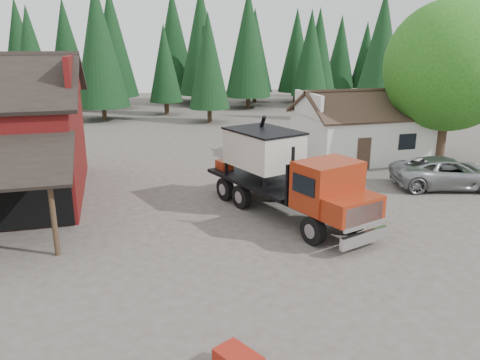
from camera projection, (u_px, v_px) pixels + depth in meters
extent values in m
plane|color=#4C453C|center=(217.00, 261.00, 16.87)|extent=(120.00, 120.00, 0.00)
cube|color=maroon|center=(73.00, 76.00, 23.14)|extent=(0.25, 7.00, 2.00)
cylinder|color=#382619|center=(54.00, 220.00, 16.99)|extent=(0.20, 0.20, 2.80)
cube|color=silver|center=(361.00, 136.00, 31.77)|extent=(8.00, 6.00, 3.00)
cube|color=#38281E|center=(376.00, 105.00, 29.74)|extent=(8.60, 3.42, 1.80)
cube|color=#38281E|center=(353.00, 100.00, 32.52)|extent=(8.60, 3.42, 1.80)
cube|color=silver|center=(308.00, 104.00, 30.11)|extent=(0.20, 4.20, 1.50)
cube|color=silver|center=(416.00, 100.00, 32.15)|extent=(0.20, 4.20, 1.50)
cube|color=#38281E|center=(364.00, 154.00, 28.74)|extent=(0.90, 0.06, 2.00)
cube|color=black|center=(407.00, 142.00, 29.33)|extent=(1.20, 0.06, 1.00)
cylinder|color=#382619|center=(441.00, 139.00, 29.98)|extent=(0.60, 0.60, 3.20)
sphere|color=#1D6116|center=(450.00, 66.00, 28.68)|extent=(8.00, 8.00, 8.00)
sphere|color=#1D6116|center=(423.00, 85.00, 29.45)|extent=(4.40, 4.40, 4.40)
sphere|color=#1D6116|center=(471.00, 81.00, 28.45)|extent=(4.80, 4.80, 4.80)
cylinder|color=#382619|center=(210.00, 114.00, 45.91)|extent=(0.44, 0.44, 1.60)
cone|color=black|center=(209.00, 61.00, 44.46)|extent=(3.96, 3.96, 9.00)
cylinder|color=#382619|center=(376.00, 114.00, 46.28)|extent=(0.44, 0.44, 1.60)
cone|color=black|center=(381.00, 50.00, 44.55)|extent=(4.84, 4.84, 11.00)
cylinder|color=#382619|center=(104.00, 112.00, 47.06)|extent=(0.44, 0.44, 1.60)
cone|color=black|center=(99.00, 44.00, 45.19)|extent=(5.28, 5.28, 12.00)
cylinder|color=black|center=(313.00, 230.00, 18.16)|extent=(0.70, 1.20, 1.14)
cylinder|color=black|center=(352.00, 219.00, 19.32)|extent=(0.70, 1.20, 1.14)
cylinder|color=black|center=(242.00, 197.00, 22.12)|extent=(0.70, 1.20, 1.14)
cylinder|color=black|center=(278.00, 189.00, 23.28)|extent=(0.70, 1.20, 1.14)
cylinder|color=black|center=(225.00, 189.00, 23.28)|extent=(0.70, 1.20, 1.14)
cylinder|color=black|center=(261.00, 182.00, 24.44)|extent=(0.70, 1.20, 1.14)
cube|color=black|center=(282.00, 193.00, 21.26)|extent=(3.90, 8.82, 0.41)
cube|color=silver|center=(364.00, 238.00, 17.45)|extent=(2.32, 0.93, 0.47)
cube|color=silver|center=(364.00, 216.00, 17.30)|extent=(1.90, 0.72, 0.93)
cube|color=maroon|center=(351.00, 208.00, 17.75)|extent=(2.64, 2.01, 0.88)
cube|color=maroon|center=(327.00, 185.00, 18.67)|extent=(2.92, 2.46, 1.92)
cube|color=black|center=(343.00, 182.00, 17.92)|extent=(2.09, 0.77, 0.93)
cylinder|color=black|center=(293.00, 170.00, 18.70)|extent=(0.18, 0.18, 1.87)
cube|color=black|center=(310.00, 180.00, 19.51)|extent=(2.45, 0.92, 1.66)
cube|color=black|center=(263.00, 180.00, 22.34)|extent=(4.41, 6.54, 0.17)
cube|color=beige|center=(263.00, 149.00, 21.90)|extent=(3.34, 4.00, 1.66)
cone|color=beige|center=(263.00, 170.00, 22.20)|extent=(2.88, 2.88, 0.73)
cube|color=black|center=(264.00, 131.00, 21.66)|extent=(3.47, 4.13, 0.08)
cylinder|color=black|center=(256.00, 144.00, 23.42)|extent=(0.32, 2.30, 3.16)
cube|color=maroon|center=(224.00, 165.00, 23.91)|extent=(0.85, 0.98, 0.47)
cylinder|color=silver|center=(335.00, 204.00, 20.19)|extent=(0.88, 1.17, 0.58)
imported|color=#929699|center=(448.00, 173.00, 25.19)|extent=(6.48, 4.25, 1.66)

